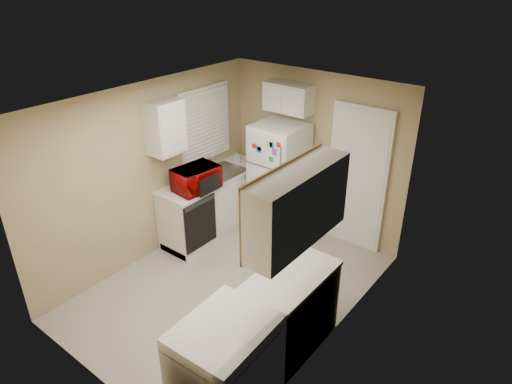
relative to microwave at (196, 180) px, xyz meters
The scene contains 19 objects.
floor 1.51m from the microwave, 24.24° to the right, with size 3.80×3.80×0.00m, color beige.
ceiling 1.73m from the microwave, 24.24° to the right, with size 3.80×3.80×0.00m, color white.
wall_left 0.63m from the microwave, 132.89° to the right, with size 3.80×3.80×0.00m, color tan.
wall_right 2.43m from the microwave, 10.55° to the right, with size 3.80×3.80×0.00m, color tan.
wall_back 1.76m from the microwave, 55.86° to the left, with size 2.80×2.80×0.00m, color tan.
wall_front 2.55m from the microwave, 67.17° to the right, with size 2.80×2.80×0.00m, color tan.
left_counter 0.76m from the microwave, 103.93° to the left, with size 0.60×1.80×0.90m, color silver.
dishwasher 0.60m from the microwave, 39.23° to the right, with size 0.03×0.58×0.72m, color black.
sink 0.64m from the microwave, 100.57° to the left, with size 0.54×0.74×0.16m, color gray.
microwave is the anchor object (origin of this frame).
soap_bottle 1.05m from the microwave, 98.95° to the left, with size 0.07×0.08×0.16m, color silver.
window_blinds 0.90m from the microwave, 121.63° to the left, with size 0.10×0.98×1.08m, color silver.
upper_cabinet_left 0.83m from the microwave, 139.51° to the right, with size 0.30×0.45×0.70m, color silver.
refrigerator 1.26m from the microwave, 60.31° to the left, with size 0.69×0.67×1.67m, color white.
cabinet_over_fridge 1.72m from the microwave, 65.79° to the left, with size 0.70×0.30×0.40m, color silver.
interior_door 2.20m from the microwave, 40.00° to the left, with size 0.86×0.06×2.08m, color white.
right_counter 2.50m from the microwave, 30.81° to the right, with size 0.60×2.00×0.90m, color silver.
stove 2.86m from the microwave, 40.69° to the right, with size 0.69×0.85×1.03m, color white.
upper_cabinet_right 2.54m from the microwave, 22.89° to the right, with size 0.30×1.20×0.70m, color silver.
Camera 1 is at (3.09, -3.45, 3.70)m, focal length 32.00 mm.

